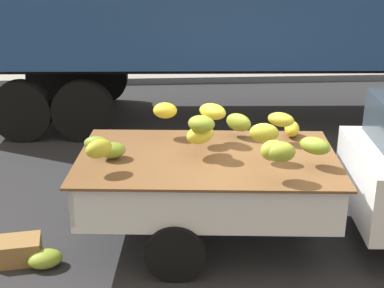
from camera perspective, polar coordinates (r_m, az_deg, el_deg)
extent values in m
plane|color=#28282B|center=(6.91, 8.35, -9.35)|extent=(220.00, 220.00, 0.00)
cube|color=gray|center=(14.03, 2.04, 6.95)|extent=(80.00, 0.80, 0.16)
cube|color=white|center=(6.49, 1.56, -5.40)|extent=(2.95, 1.89, 0.08)
cube|color=white|center=(7.12, 1.57, -0.68)|extent=(2.81, 0.30, 0.44)
cube|color=white|center=(5.66, 1.60, -6.62)|extent=(2.81, 0.30, 0.44)
cube|color=white|center=(6.54, 13.82, -3.33)|extent=(0.19, 1.64, 0.44)
cube|color=white|center=(6.52, -10.69, -3.14)|extent=(0.19, 1.64, 0.44)
cube|color=#B21914|center=(7.16, 1.56, -0.88)|extent=(2.70, 0.25, 0.07)
cube|color=brown|center=(6.29, 1.60, -1.40)|extent=(3.08, 2.02, 0.03)
ellipsoid|color=gold|center=(5.84, -9.55, -0.49)|extent=(0.36, 0.34, 0.20)
ellipsoid|color=#AAAB2C|center=(6.66, 9.12, 2.50)|extent=(0.39, 0.36, 0.17)
ellipsoid|color=#95A22C|center=(5.61, 9.06, -0.80)|extent=(0.31, 0.25, 0.20)
ellipsoid|color=gold|center=(6.21, 0.85, 1.00)|extent=(0.43, 0.43, 0.21)
ellipsoid|color=olive|center=(6.60, -9.74, 0.02)|extent=(0.36, 0.27, 0.18)
ellipsoid|color=gold|center=(6.51, 1.02, 2.01)|extent=(0.31, 0.33, 0.22)
ellipsoid|color=olive|center=(6.24, -8.17, -0.64)|extent=(0.35, 0.32, 0.17)
ellipsoid|color=olive|center=(6.81, 4.81, 2.23)|extent=(0.38, 0.38, 0.22)
ellipsoid|color=gold|center=(6.08, 7.42, 1.14)|extent=(0.36, 0.29, 0.21)
ellipsoid|color=olive|center=(6.09, 0.97, 2.10)|extent=(0.38, 0.36, 0.18)
ellipsoid|color=#A4AE30|center=(5.63, 8.30, -0.64)|extent=(0.33, 0.31, 0.21)
ellipsoid|color=gold|center=(6.95, 10.23, 1.56)|extent=(0.23, 0.33, 0.18)
ellipsoid|color=gold|center=(6.57, 2.13, 3.36)|extent=(0.42, 0.43, 0.18)
ellipsoid|color=olive|center=(6.06, 12.53, -0.18)|extent=(0.40, 0.40, 0.18)
ellipsoid|color=gold|center=(6.78, -2.79, 3.47)|extent=(0.34, 0.31, 0.19)
cylinder|color=black|center=(7.33, -1.09, -4.45)|extent=(0.66, 0.26, 0.64)
cylinder|color=black|center=(5.93, -1.73, -11.02)|extent=(0.66, 0.26, 0.64)
cube|color=black|center=(10.91, 8.94, 8.17)|extent=(11.05, 0.98, 0.30)
cylinder|color=black|center=(12.19, -9.20, 6.78)|extent=(1.09, 0.36, 1.08)
cylinder|color=black|center=(9.91, -11.12, 3.38)|extent=(1.09, 0.36, 1.08)
cylinder|color=black|center=(12.39, -14.18, 6.65)|extent=(1.09, 0.36, 1.08)
cylinder|color=black|center=(10.16, -17.13, 3.27)|extent=(1.09, 0.36, 1.08)
ellipsoid|color=olive|center=(6.43, -14.87, -11.34)|extent=(0.44, 0.36, 0.20)
cube|color=olive|center=(6.61, -17.53, -10.39)|extent=(0.56, 0.43, 0.27)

